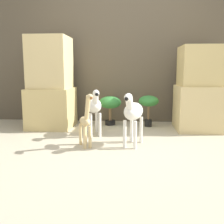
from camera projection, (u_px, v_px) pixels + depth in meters
name	position (u px, v px, depth m)	size (l,w,h in m)	color
ground_plane	(120.00, 150.00, 2.93)	(14.00, 14.00, 0.00)	#B2A88E
wall_back	(125.00, 57.00, 4.43)	(6.40, 0.08, 2.20)	brown
rock_pillar_left	(51.00, 86.00, 4.01)	(0.65, 0.68, 1.38)	#D1B775
rock_pillar_right	(199.00, 91.00, 3.85)	(0.65, 0.68, 1.23)	#DBC184
zebra_right	(133.00, 112.00, 3.04)	(0.30, 0.51, 0.64)	white
zebra_left	(94.00, 106.00, 3.55)	(0.31, 0.51, 0.64)	white
giraffe_figurine	(86.00, 121.00, 2.99)	(0.25, 0.37, 0.63)	#E0C184
potted_palm_front	(110.00, 104.00, 4.21)	(0.36, 0.36, 0.47)	black
potted_palm_back	(149.00, 103.00, 4.09)	(0.31, 0.31, 0.49)	black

